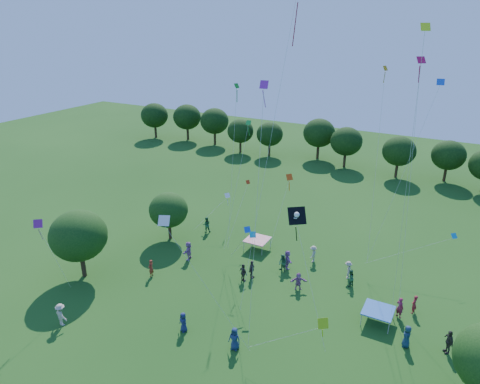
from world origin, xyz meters
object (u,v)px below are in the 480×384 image
at_px(pirate_kite, 297,218).
at_px(near_tree_north, 168,210).
at_px(near_tree_west, 78,236).
at_px(red_high_kite, 286,55).
at_px(tent_blue, 378,310).
at_px(tent_red_stripe, 257,240).

bearing_deg(pirate_kite, near_tree_north, 155.15).
distance_m(near_tree_west, near_tree_north, 9.75).
relative_size(pirate_kite, red_high_kite, 0.40).
xyz_separation_m(near_tree_west, tent_blue, (24.51, 6.10, -3.02)).
bearing_deg(near_tree_north, near_tree_west, -104.73).
xyz_separation_m(near_tree_north, red_high_kite, (13.32, -2.30, 15.81)).
bearing_deg(near_tree_west, red_high_kite, 24.21).
distance_m(tent_blue, pirate_kite, 10.90).
height_order(pirate_kite, red_high_kite, red_high_kite).
bearing_deg(near_tree_north, tent_blue, -8.52).
height_order(tent_blue, pirate_kite, pirate_kite).
xyz_separation_m(near_tree_west, pirate_kite, (19.28, 1.61, 5.43)).
xyz_separation_m(tent_blue, red_high_kite, (-8.72, 1.01, 18.06)).
distance_m(near_tree_north, red_high_kite, 20.80).
xyz_separation_m(near_tree_north, pirate_kite, (16.81, -7.79, 6.20)).
bearing_deg(red_high_kite, pirate_kite, -57.53).
bearing_deg(near_tree_north, tent_red_stripe, 14.94).
height_order(near_tree_west, red_high_kite, red_high_kite).
height_order(near_tree_north, tent_blue, near_tree_north).
height_order(tent_red_stripe, red_high_kite, red_high_kite).
bearing_deg(near_tree_north, pirate_kite, -24.85).
relative_size(near_tree_north, tent_blue, 2.32).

